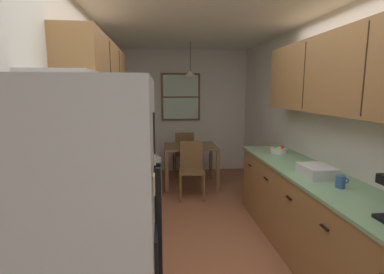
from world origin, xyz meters
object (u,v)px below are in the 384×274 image
fruit_bowl (279,150)px  dish_rack (317,171)px  trash_bin (151,177)px  table_serving_bowl (184,143)px  dining_chair_near (192,167)px  stove_range (97,268)px  mug_by_coffeemaker (341,182)px  microwave_over_range (69,100)px  dining_table (190,152)px  dining_chair_far (184,152)px  storage_canister (106,176)px

fruit_bowl → dish_rack: bearing=-93.1°
trash_bin → table_serving_bowl: (0.60, 0.63, 0.44)m
dining_chair_near → stove_range: bearing=-110.4°
table_serving_bowl → fruit_bowl: bearing=-54.0°
stove_range → dining_chair_near: (0.96, 2.57, 0.03)m
mug_by_coffeemaker → stove_range: bearing=-172.1°
microwave_over_range → mug_by_coffeemaker: size_ratio=5.34×
mug_by_coffeemaker → dish_rack: size_ratio=0.34×
mug_by_coffeemaker → fruit_bowl: 1.41m
dish_rack → dining_chair_near: bearing=117.6°
trash_bin → fruit_bowl: size_ratio=2.90×
dining_table → dining_chair_far: 0.61m
storage_canister → table_serving_bowl: size_ratio=1.25×
fruit_bowl → storage_canister: bearing=-150.0°
dining_chair_near → table_serving_bowl: size_ratio=5.56×
storage_canister → mug_by_coffeemaker: storage_canister is taller
storage_canister → table_serving_bowl: storage_canister is taller
dining_chair_near → table_serving_bowl: (-0.06, 0.67, 0.26)m
microwave_over_range → stove_range: bearing=-0.0°
dining_table → storage_canister: (-1.01, -2.65, 0.38)m
microwave_over_range → dining_chair_near: 3.02m
dining_chair_far → dining_table: bearing=-83.2°
fruit_bowl → table_serving_bowl: bearing=126.0°
microwave_over_range → fruit_bowl: size_ratio=2.72×
dining_table → mug_by_coffeemaker: (0.99, -2.89, 0.34)m
dining_table → trash_bin: (-0.71, -0.55, -0.29)m
stove_range → dining_chair_far: size_ratio=1.22×
dining_chair_near → storage_canister: bearing=-115.0°
trash_bin → fruit_bowl: (1.74, -0.93, 0.61)m
table_serving_bowl → dining_table: bearing=-38.3°
dining_chair_near → storage_canister: (-0.96, -2.06, 0.50)m
dining_chair_near → fruit_bowl: size_ratio=3.95×
dining_chair_far → table_serving_bowl: bearing=-93.4°
dining_table → storage_canister: 2.86m
dish_rack → trash_bin: bearing=130.2°
stove_range → dining_table: size_ratio=1.18×
stove_range → table_serving_bowl: stove_range is taller
microwave_over_range → dish_rack: 2.29m
stove_range → dining_chair_near: stove_range is taller
dish_rack → table_serving_bowl: dish_rack is taller
dining_table → fruit_bowl: 1.83m
dining_chair_near → storage_canister: size_ratio=4.44×
microwave_over_range → dining_chair_near: microwave_over_range is taller
stove_range → table_serving_bowl: (0.90, 3.24, 0.29)m
dining_table → table_serving_bowl: size_ratio=5.76×
dish_rack → table_serving_bowl: 2.83m
dining_table → table_serving_bowl: table_serving_bowl is taller
dining_table → fruit_bowl: fruit_bowl is taller
dish_rack → table_serving_bowl: bearing=112.3°
dining_chair_far → storage_canister: (-0.93, -3.24, 0.50)m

